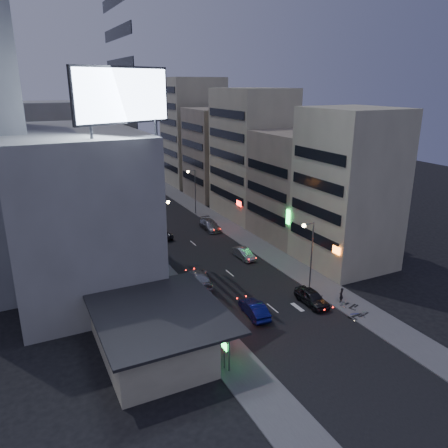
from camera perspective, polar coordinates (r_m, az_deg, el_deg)
ground at (r=44.55m, az=9.18°, el=-13.03°), size 180.00×180.00×0.00m
sidewalk_left at (r=66.49m, az=-11.77°, el=-2.42°), size 4.00×120.00×0.12m
sidewalk_right at (r=71.80m, az=0.63°, el=-0.50°), size 4.00×120.00×0.12m
food_court at (r=39.76m, az=-9.57°, el=-13.82°), size 11.00×13.00×3.88m
white_building at (r=52.86m, az=-18.98°, el=1.86°), size 14.00×24.00×18.00m
shophouse_near at (r=57.42m, az=15.93°, el=4.41°), size 10.00×11.00×20.00m
shophouse_mid at (r=66.86m, az=9.55°, el=4.93°), size 11.00×12.00×16.00m
shophouse_far at (r=76.76m, az=3.66°, el=9.09°), size 10.00×14.00×22.00m
far_left_a at (r=77.12m, az=-20.61°, el=7.27°), size 11.00×10.00×20.00m
far_left_b at (r=90.26m, az=-21.71°, el=6.94°), size 12.00×10.00×15.00m
far_right_a at (r=90.43m, az=-0.88°, el=9.18°), size 11.00×12.00×18.00m
far_right_b at (r=102.94m, az=-4.06°, el=11.89°), size 12.00×12.00×24.00m
billboard at (r=41.88m, az=-13.12°, el=16.00°), size 9.52×3.75×6.20m
street_lamp_right_near at (r=49.79m, az=11.08°, el=-2.85°), size 1.60×0.44×8.02m
street_lamp_left at (r=58.04m, az=-8.05°, el=0.32°), size 1.60×0.44×8.02m
street_lamp_right_far at (r=78.30m, az=-4.07°, el=5.05°), size 1.60×0.44×8.02m
parked_car_right_near at (r=48.47m, az=11.39°, el=-9.38°), size 1.97×4.72×1.60m
parked_car_right_mid at (r=59.42m, az=2.57°, el=-3.88°), size 1.63×4.26×1.39m
parked_car_left at (r=67.79m, az=-8.18°, el=-1.28°), size 2.62×4.92×1.32m
parked_car_right_far at (r=70.95m, az=-1.87°, el=-0.11°), size 2.40×5.51×1.58m
road_car_blue at (r=45.45m, az=3.98°, el=-11.03°), size 2.09×4.86×1.56m
road_car_silver at (r=51.72m, az=-3.22°, el=-7.14°), size 3.64×6.29×1.72m
person at (r=49.37m, az=15.06°, el=-8.94°), size 0.71×0.62×1.65m
scooter_black_a at (r=47.77m, az=17.48°, el=-10.40°), size 0.76×2.07×1.25m
scooter_silver_a at (r=48.33m, az=17.95°, el=-10.21°), size 1.04×1.89×1.10m
scooter_blue at (r=47.79m, az=17.26°, el=-10.54°), size 1.06×1.71×0.99m
scooter_black_b at (r=49.46m, az=16.69°, el=-9.37°), size 1.24×1.99×1.15m
scooter_silver_b at (r=49.66m, az=15.58°, el=-9.15°), size 1.21×1.98×1.15m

